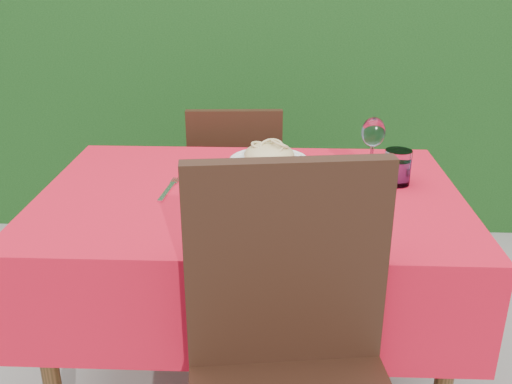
{
  "coord_description": "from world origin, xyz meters",
  "views": [
    {
      "loc": [
        0.08,
        -1.59,
        1.4
      ],
      "look_at": [
        0.02,
        -0.05,
        0.77
      ],
      "focal_mm": 40.0,
      "sensor_mm": 36.0,
      "label": 1
    }
  ],
  "objects_px": {
    "chair_near": "(292,364)",
    "pizza_plate": "(261,193)",
    "wine_glass": "(373,135)",
    "chair_far": "(236,187)",
    "fork": "(167,192)",
    "water_glass": "(397,169)",
    "pasta_plate": "(269,158)"
  },
  "relations": [
    {
      "from": "water_glass",
      "to": "fork",
      "type": "xyz_separation_m",
      "value": [
        -0.7,
        -0.1,
        -0.05
      ]
    },
    {
      "from": "pizza_plate",
      "to": "fork",
      "type": "xyz_separation_m",
      "value": [
        -0.29,
        0.06,
        -0.03
      ]
    },
    {
      "from": "water_glass",
      "to": "wine_glass",
      "type": "height_order",
      "value": "wine_glass"
    },
    {
      "from": "chair_near",
      "to": "pasta_plate",
      "type": "relative_size",
      "value": 3.66
    },
    {
      "from": "pizza_plate",
      "to": "chair_near",
      "type": "bearing_deg",
      "value": -80.38
    },
    {
      "from": "chair_far",
      "to": "wine_glass",
      "type": "height_order",
      "value": "wine_glass"
    },
    {
      "from": "chair_near",
      "to": "wine_glass",
      "type": "distance_m",
      "value": 0.85
    },
    {
      "from": "water_glass",
      "to": "pizza_plate",
      "type": "bearing_deg",
      "value": -158.39
    },
    {
      "from": "chair_near",
      "to": "fork",
      "type": "bearing_deg",
      "value": 116.07
    },
    {
      "from": "pasta_plate",
      "to": "water_glass",
      "type": "distance_m",
      "value": 0.42
    },
    {
      "from": "chair_near",
      "to": "wine_glass",
      "type": "xyz_separation_m",
      "value": [
        0.26,
        0.75,
        0.3
      ]
    },
    {
      "from": "chair_far",
      "to": "wine_glass",
      "type": "bearing_deg",
      "value": 129.94
    },
    {
      "from": "pizza_plate",
      "to": "fork",
      "type": "height_order",
      "value": "pizza_plate"
    },
    {
      "from": "water_glass",
      "to": "fork",
      "type": "height_order",
      "value": "water_glass"
    },
    {
      "from": "chair_far",
      "to": "fork",
      "type": "distance_m",
      "value": 0.77
    },
    {
      "from": "pizza_plate",
      "to": "wine_glass",
      "type": "xyz_separation_m",
      "value": [
        0.35,
        0.26,
        0.1
      ]
    },
    {
      "from": "wine_glass",
      "to": "chair_far",
      "type": "bearing_deg",
      "value": 133.2
    },
    {
      "from": "chair_near",
      "to": "water_glass",
      "type": "relative_size",
      "value": 9.29
    },
    {
      "from": "chair_near",
      "to": "fork",
      "type": "height_order",
      "value": "chair_near"
    },
    {
      "from": "chair_far",
      "to": "water_glass",
      "type": "relative_size",
      "value": 7.77
    },
    {
      "from": "chair_near",
      "to": "pizza_plate",
      "type": "height_order",
      "value": "chair_near"
    },
    {
      "from": "chair_near",
      "to": "pasta_plate",
      "type": "height_order",
      "value": "chair_near"
    },
    {
      "from": "wine_glass",
      "to": "fork",
      "type": "height_order",
      "value": "wine_glass"
    },
    {
      "from": "chair_near",
      "to": "water_glass",
      "type": "bearing_deg",
      "value": 55.97
    },
    {
      "from": "chair_near",
      "to": "pizza_plate",
      "type": "distance_m",
      "value": 0.54
    },
    {
      "from": "chair_near",
      "to": "chair_far",
      "type": "bearing_deg",
      "value": 92.38
    },
    {
      "from": "pasta_plate",
      "to": "fork",
      "type": "bearing_deg",
      "value": -141.16
    },
    {
      "from": "chair_far",
      "to": "pasta_plate",
      "type": "bearing_deg",
      "value": 104.78
    },
    {
      "from": "pizza_plate",
      "to": "fork",
      "type": "bearing_deg",
      "value": 167.53
    },
    {
      "from": "chair_near",
      "to": "pizza_plate",
      "type": "bearing_deg",
      "value": 92.21
    },
    {
      "from": "pizza_plate",
      "to": "fork",
      "type": "distance_m",
      "value": 0.29
    },
    {
      "from": "water_glass",
      "to": "wine_glass",
      "type": "xyz_separation_m",
      "value": [
        -0.07,
        0.09,
        0.08
      ]
    }
  ]
}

